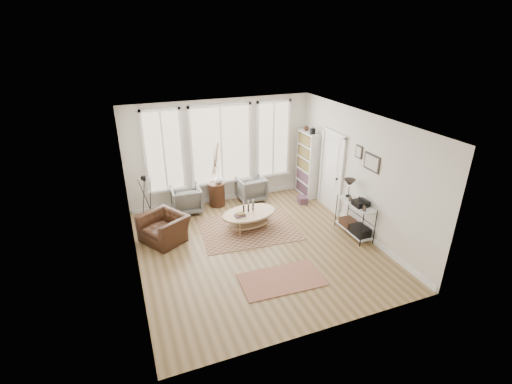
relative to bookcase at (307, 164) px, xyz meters
name	(u,v)px	position (x,y,z in m)	size (l,w,h in m)	color
room	(258,190)	(-2.42, -2.20, 0.47)	(5.50, 5.54, 2.90)	olive
bay_window	(221,147)	(-2.44, 0.49, 0.65)	(4.14, 0.12, 2.24)	tan
door	(332,170)	(0.13, -1.08, 0.17)	(0.09, 1.06, 2.22)	white
bookcase	(307,164)	(0.00, 0.00, 0.00)	(0.31, 0.85, 2.06)	white
low_shelf	(355,215)	(-0.06, -2.52, -0.44)	(0.38, 1.08, 1.30)	white
wall_art	(368,160)	(0.14, -2.49, 0.92)	(0.04, 0.88, 0.44)	black
rug_main	(249,229)	(-2.33, -1.38, -0.95)	(2.37, 1.77, 0.01)	brown
rug_runner	(282,279)	(-2.42, -3.52, -0.94)	(1.64, 0.91, 0.01)	maroon
coffee_table	(249,216)	(-2.31, -1.33, -0.61)	(1.51, 1.10, 0.64)	tan
armchair_left	(186,200)	(-3.56, 0.14, -0.60)	(0.76, 0.78, 0.71)	slate
armchair_right	(251,188)	(-1.68, 0.22, -0.61)	(0.74, 0.77, 0.70)	slate
side_table	(216,176)	(-2.69, 0.22, -0.06)	(0.44, 0.44, 1.86)	#391E11
vase	(218,179)	(-2.63, 0.22, -0.17)	(0.23, 0.23, 0.24)	silver
accent_chair	(164,228)	(-4.36, -1.15, -0.63)	(0.87, 0.99, 0.65)	#391E11
tripod_camera	(147,201)	(-4.60, -0.07, -0.38)	(0.44, 0.44, 1.26)	black
book_stack_near	(302,200)	(-0.39, -0.52, -0.86)	(0.23, 0.30, 0.19)	maroon
book_stack_far	(302,200)	(-0.39, -0.52, -0.87)	(0.20, 0.26, 0.17)	maroon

